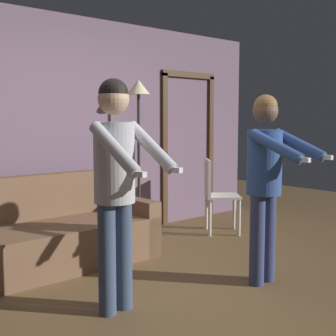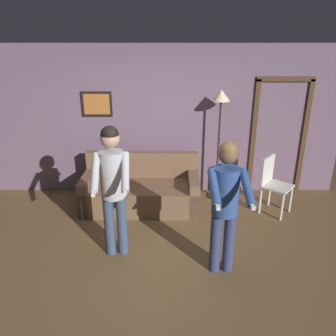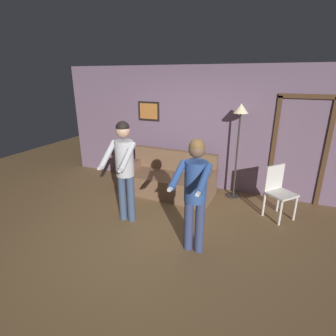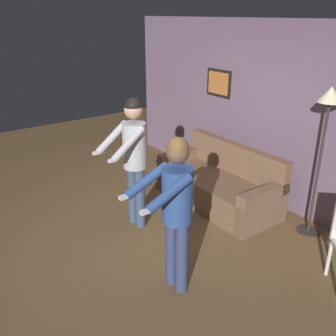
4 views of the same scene
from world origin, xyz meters
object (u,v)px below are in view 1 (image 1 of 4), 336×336
(dining_chair_distant, at_px, (216,191))
(person_standing_left, at_px, (116,173))
(person_standing_right, at_px, (266,171))
(couch, at_px, (57,237))
(torchiere_lamp, at_px, (139,111))

(dining_chair_distant, bearing_deg, person_standing_left, -153.47)
(person_standing_right, bearing_deg, dining_chair_distant, 55.87)
(couch, xyz_separation_m, dining_chair_distant, (2.13, -0.15, 0.25))
(couch, height_order, torchiere_lamp, torchiere_lamp)
(torchiere_lamp, relative_size, dining_chair_distant, 2.04)
(torchiere_lamp, xyz_separation_m, person_standing_left, (-1.53, -1.69, -0.48))
(person_standing_left, bearing_deg, dining_chair_distant, 26.53)
(person_standing_left, xyz_separation_m, person_standing_right, (1.32, -0.35, -0.06))
(couch, bearing_deg, torchiere_lamp, 15.46)
(torchiere_lamp, distance_m, person_standing_left, 2.33)
(torchiere_lamp, height_order, dining_chair_distant, torchiere_lamp)
(torchiere_lamp, height_order, person_standing_right, torchiere_lamp)
(couch, height_order, person_standing_right, person_standing_right)
(couch, relative_size, dining_chair_distant, 2.06)
(person_standing_right, relative_size, dining_chair_distant, 1.76)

